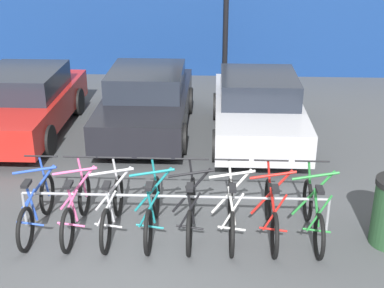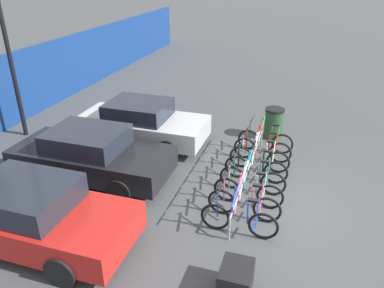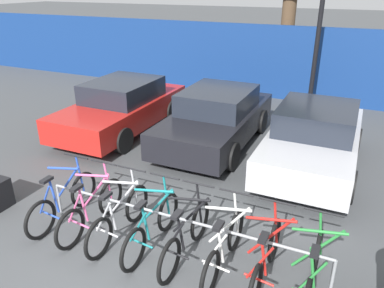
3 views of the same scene
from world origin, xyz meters
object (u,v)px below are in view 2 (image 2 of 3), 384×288
Objects in this scene: bicycle_teal at (252,179)px; trash_bin at (274,123)px; bicycle_pink at (244,204)px; cargo_crate at (236,279)px; car_black at (91,155)px; lamp_post at (2,21)px; car_red at (31,214)px; car_silver at (142,123)px; bicycle_green at (265,140)px; bicycle_red at (262,149)px; bicycle_white at (259,158)px; bike_rack at (249,168)px; bicycle_blue at (239,220)px; bicycle_silver at (248,191)px; bicycle_black at (256,168)px.

trash_bin is (3.51, -0.12, 0.14)m from bicycle_teal.
bicycle_teal is at bearing 178.04° from trash_bin.
bicycle_pink is 2.19m from cargo_crate.
car_black is 6.01m from trash_bin.
bicycle_pink is at bearing -106.23° from lamp_post.
car_red is at bearing -138.56° from lamp_post.
car_silver is at bearing -80.87° from lamp_post.
car_red is at bearing 178.32° from car_silver.
car_red is 1.05× the size of car_silver.
lamp_post reaches higher than car_silver.
bicycle_green is 0.25× the size of lamp_post.
bicycle_red and bicycle_green have the same top height.
lamp_post is at bearing 91.50° from bicycle_white.
bike_rack is 2.74× the size of bicycle_white.
cargo_crate is (-1.57, -0.26, -0.10)m from bicycle_blue.
bicycle_blue is 1.00× the size of bicycle_white.
lamp_post is at bearing 97.91° from bicycle_red.
bicycle_teal is at bearing 0.24° from bicycle_silver.
bicycle_teal is (1.75, 0.00, 0.00)m from bicycle_blue.
bicycle_blue is at bearing -179.76° from bicycle_silver.
trash_bin is at bearing -46.84° from car_black.
bicycle_silver is 0.25× the size of lamp_post.
bicycle_green is 3.95m from car_silver.
bicycle_teal is at bearing -50.94° from car_red.
bicycle_black is at bearing -176.42° from bicycle_red.
bicycle_silver is at bearing 1.25° from bicycle_blue.
bicycle_silver is 0.60m from bicycle_teal.
bicycle_blue is at bearing 178.69° from trash_bin.
cargo_crate is (-4.49, -8.24, -3.47)m from lamp_post.
car_silver is 5.85× the size of cargo_crate.
bicycle_teal is 3.33m from cargo_crate.
car_black is at bearing 171.39° from car_silver.
bicycle_pink is at bearing -179.76° from bicycle_silver.
cargo_crate is at bearing -173.52° from bike_rack.
bicycle_red is 8.68m from lamp_post.
bicycle_silver and bicycle_teal have the same top height.
bicycle_black is at bearing -29.78° from bike_rack.
cargo_crate is at bearing -176.09° from bicycle_black.
lamp_post is (1.77, 3.71, 3.06)m from car_black.
bike_rack is at bearing -77.43° from car_black.
bicycle_teal is 1.18m from bicycle_white.
lamp_post reaches higher than bicycle_teal.
bicycle_green is 0.42× the size of car_silver.
bicycle_black is 4.10m from car_silver.
bike_rack is 8.52m from lamp_post.
bicycle_white is 0.42× the size of car_silver.
bicycle_silver is 0.40× the size of car_black.
bicycle_blue is 0.40× the size of car_black.
bicycle_blue is 1.00× the size of bicycle_pink.
car_red reaches higher than bike_rack.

